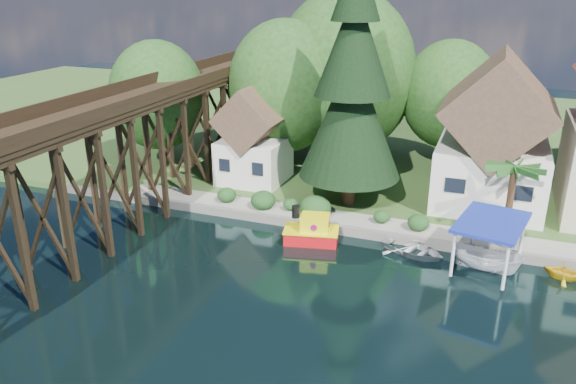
{
  "coord_description": "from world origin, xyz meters",
  "views": [
    {
      "loc": [
        6.75,
        -25.17,
        16.1
      ],
      "look_at": [
        -4.89,
        6.0,
        3.34
      ],
      "focal_mm": 35.0,
      "sensor_mm": 36.0,
      "label": 1
    }
  ],
  "objects_px": {
    "conifer": "(353,87)",
    "shed": "(254,141)",
    "trestle_bridge": "(130,148)",
    "palm_tree": "(514,171)",
    "boat_white_a": "(414,248)",
    "boat_yellow": "(565,270)",
    "house_left": "(494,142)",
    "tugboat": "(312,231)",
    "boat_canopy": "(488,250)"
  },
  "relations": [
    {
      "from": "house_left",
      "to": "palm_tree",
      "type": "xyz_separation_m",
      "value": [
        1.39,
        -5.48,
        -0.26
      ]
    },
    {
      "from": "trestle_bridge",
      "to": "boat_white_a",
      "type": "bearing_deg",
      "value": 4.89
    },
    {
      "from": "shed",
      "to": "palm_tree",
      "type": "distance_m",
      "value": 19.82
    },
    {
      "from": "tugboat",
      "to": "boat_canopy",
      "type": "distance_m",
      "value": 10.74
    },
    {
      "from": "shed",
      "to": "boat_canopy",
      "type": "xyz_separation_m",
      "value": [
        18.42,
        -8.45,
        -2.44
      ]
    },
    {
      "from": "house_left",
      "to": "palm_tree",
      "type": "bearing_deg",
      "value": -75.72
    },
    {
      "from": "tugboat",
      "to": "boat_yellow",
      "type": "xyz_separation_m",
      "value": [
        14.93,
        0.5,
        -0.17
      ]
    },
    {
      "from": "tugboat",
      "to": "palm_tree",
      "type": "bearing_deg",
      "value": 20.46
    },
    {
      "from": "shed",
      "to": "tugboat",
      "type": "height_order",
      "value": "shed"
    },
    {
      "from": "house_left",
      "to": "trestle_bridge",
      "type": "bearing_deg",
      "value": -154.79
    },
    {
      "from": "house_left",
      "to": "conifer",
      "type": "xyz_separation_m",
      "value": [
        -9.55,
        -3.63,
        3.96
      ]
    },
    {
      "from": "trestle_bridge",
      "to": "tugboat",
      "type": "distance_m",
      "value": 13.54
    },
    {
      "from": "palm_tree",
      "to": "boat_canopy",
      "type": "distance_m",
      "value": 5.76
    },
    {
      "from": "boat_white_a",
      "to": "boat_canopy",
      "type": "bearing_deg",
      "value": -78.64
    },
    {
      "from": "boat_white_a",
      "to": "boat_yellow",
      "type": "relative_size",
      "value": 1.79
    },
    {
      "from": "trestle_bridge",
      "to": "shed",
      "type": "distance_m",
      "value": 10.69
    },
    {
      "from": "shed",
      "to": "tugboat",
      "type": "relative_size",
      "value": 2.05
    },
    {
      "from": "trestle_bridge",
      "to": "shed",
      "type": "xyz_separation_m",
      "value": [
        5.0,
        9.33,
        -1.52
      ]
    },
    {
      "from": "trestle_bridge",
      "to": "boat_canopy",
      "type": "distance_m",
      "value": 23.77
    },
    {
      "from": "trestle_bridge",
      "to": "conifer",
      "type": "relative_size",
      "value": 2.47
    },
    {
      "from": "palm_tree",
      "to": "boat_white_a",
      "type": "height_order",
      "value": "palm_tree"
    },
    {
      "from": "house_left",
      "to": "palm_tree",
      "type": "relative_size",
      "value": 2.19
    },
    {
      "from": "trestle_bridge",
      "to": "house_left",
      "type": "distance_m",
      "value": 25.42
    },
    {
      "from": "trestle_bridge",
      "to": "tugboat",
      "type": "height_order",
      "value": "trestle_bridge"
    },
    {
      "from": "shed",
      "to": "palm_tree",
      "type": "xyz_separation_m",
      "value": [
        19.39,
        -3.97,
        1.06
      ]
    },
    {
      "from": "boat_canopy",
      "to": "palm_tree",
      "type": "bearing_deg",
      "value": 77.71
    },
    {
      "from": "trestle_bridge",
      "to": "boat_yellow",
      "type": "xyz_separation_m",
      "value": [
        27.63,
        1.49,
        -4.76
      ]
    },
    {
      "from": "boat_white_a",
      "to": "boat_canopy",
      "type": "distance_m",
      "value": 4.47
    },
    {
      "from": "trestle_bridge",
      "to": "house_left",
      "type": "height_order",
      "value": "house_left"
    },
    {
      "from": "house_left",
      "to": "boat_white_a",
      "type": "bearing_deg",
      "value": -112.86
    },
    {
      "from": "shed",
      "to": "conifer",
      "type": "xyz_separation_m",
      "value": [
        8.45,
        -2.12,
        5.27
      ]
    },
    {
      "from": "trestle_bridge",
      "to": "boat_canopy",
      "type": "xyz_separation_m",
      "value": [
        23.42,
        0.88,
        -3.96
      ]
    },
    {
      "from": "shed",
      "to": "boat_yellow",
      "type": "distance_m",
      "value": 24.17
    },
    {
      "from": "boat_white_a",
      "to": "palm_tree",
      "type": "bearing_deg",
      "value": -33.48
    },
    {
      "from": "boat_canopy",
      "to": "boat_white_a",
      "type": "bearing_deg",
      "value": 170.05
    },
    {
      "from": "trestle_bridge",
      "to": "shed",
      "type": "height_order",
      "value": "trestle_bridge"
    },
    {
      "from": "boat_white_a",
      "to": "boat_yellow",
      "type": "bearing_deg",
      "value": -69.66
    },
    {
      "from": "tugboat",
      "to": "boat_canopy",
      "type": "height_order",
      "value": "boat_canopy"
    },
    {
      "from": "house_left",
      "to": "boat_white_a",
      "type": "distance_m",
      "value": 11.04
    },
    {
      "from": "palm_tree",
      "to": "tugboat",
      "type": "distance_m",
      "value": 13.14
    },
    {
      "from": "palm_tree",
      "to": "boat_yellow",
      "type": "relative_size",
      "value": 2.25
    },
    {
      "from": "boat_yellow",
      "to": "trestle_bridge",
      "type": "bearing_deg",
      "value": 103.39
    },
    {
      "from": "conifer",
      "to": "tugboat",
      "type": "xyz_separation_m",
      "value": [
        -0.75,
        -6.21,
        -8.34
      ]
    },
    {
      "from": "palm_tree",
      "to": "boat_canopy",
      "type": "xyz_separation_m",
      "value": [
        -0.97,
        -4.47,
        -3.5
      ]
    },
    {
      "from": "conifer",
      "to": "house_left",
      "type": "bearing_deg",
      "value": 20.78
    },
    {
      "from": "house_left",
      "to": "boat_canopy",
      "type": "bearing_deg",
      "value": -87.58
    },
    {
      "from": "trestle_bridge",
      "to": "palm_tree",
      "type": "relative_size",
      "value": 8.8
    },
    {
      "from": "boat_canopy",
      "to": "shed",
      "type": "bearing_deg",
      "value": 155.37
    },
    {
      "from": "conifer",
      "to": "shed",
      "type": "bearing_deg",
      "value": 165.88
    },
    {
      "from": "house_left",
      "to": "boat_yellow",
      "type": "xyz_separation_m",
      "value": [
        4.63,
        -9.34,
        -4.55
      ]
    }
  ]
}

